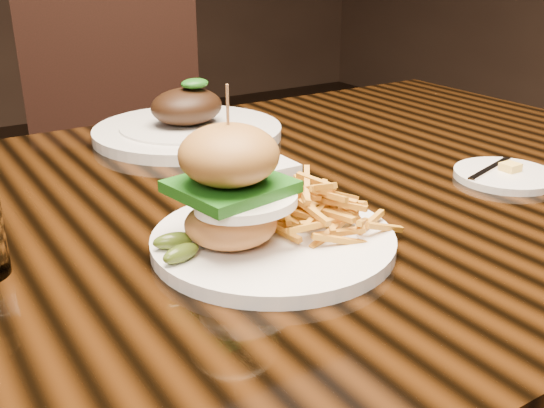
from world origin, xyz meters
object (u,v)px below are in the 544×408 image
dining_table (204,262)px  chair_far (126,156)px  burger_plate (267,209)px  far_dish (188,126)px

dining_table → chair_far: 0.93m
burger_plate → chair_far: (0.21, 1.03, -0.26)m
far_dish → chair_far: bearing=81.0°
dining_table → far_dish: bearing=67.5°
chair_far → far_dish: bearing=-87.8°
dining_table → chair_far: size_ratio=1.68×
far_dish → dining_table: bearing=-112.5°
burger_plate → far_dish: (0.11, 0.43, -0.03)m
burger_plate → chair_far: bearing=80.8°
far_dish → chair_far: size_ratio=0.33×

